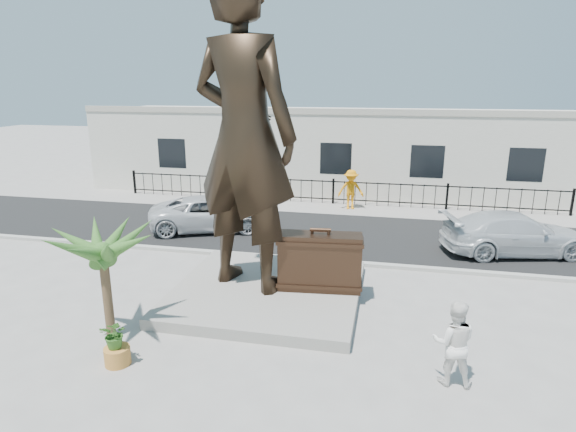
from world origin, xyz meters
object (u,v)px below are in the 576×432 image
suitcase (320,262)px  tourist (453,343)px  statue (244,136)px  car_white (211,213)px

suitcase → tourist: bearing=-51.7°
statue → suitcase: 4.05m
statue → tourist: 7.27m
statue → suitcase: size_ratio=3.71×
statue → suitcase: bearing=-160.6°
statue → car_white: bearing=-42.4°
car_white → tourist: bearing=-156.9°
statue → tourist: (5.33, -3.31, -3.66)m
statue → tourist: size_ratio=4.72×
suitcase → tourist: size_ratio=1.27×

